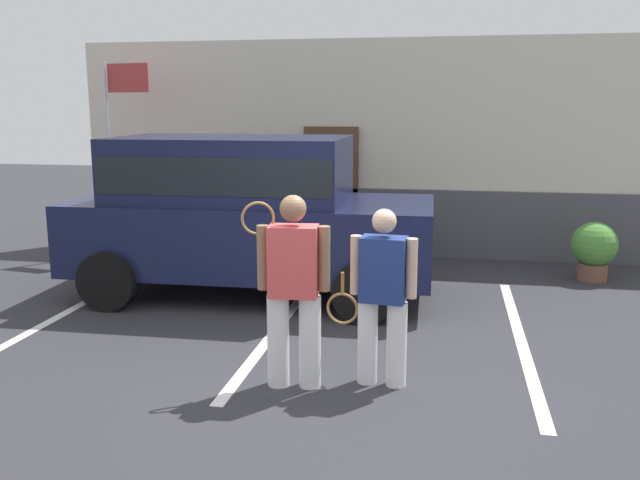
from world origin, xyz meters
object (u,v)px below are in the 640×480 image
at_px(parked_suv, 244,208).
at_px(potted_plant_by_porch, 594,248).
at_px(tennis_player_woman, 382,295).
at_px(tennis_player_man, 293,288).
at_px(flag_pole, 118,122).

xyz_separation_m(parked_suv, potted_plant_by_porch, (4.63, 1.60, -0.68)).
bearing_deg(tennis_player_woman, potted_plant_by_porch, -116.40).
bearing_deg(parked_suv, tennis_player_man, -66.38).
bearing_deg(potted_plant_by_porch, tennis_player_woman, -121.69).
xyz_separation_m(parked_suv, tennis_player_man, (1.29, -2.77, -0.25)).
height_order(tennis_player_man, tennis_player_woman, tennis_player_man).
bearing_deg(potted_plant_by_porch, tennis_player_man, -127.36).
relative_size(parked_suv, tennis_player_woman, 2.94).
bearing_deg(tennis_player_man, potted_plant_by_porch, -132.88).
distance_m(tennis_player_man, flag_pole, 6.31).
bearing_deg(tennis_player_woman, flag_pole, -38.48).
bearing_deg(potted_plant_by_porch, flag_pole, 177.26).
relative_size(tennis_player_man, potted_plant_by_porch, 2.04).
height_order(tennis_player_woman, potted_plant_by_porch, tennis_player_woman).
bearing_deg(tennis_player_woman, tennis_player_man, 19.12).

